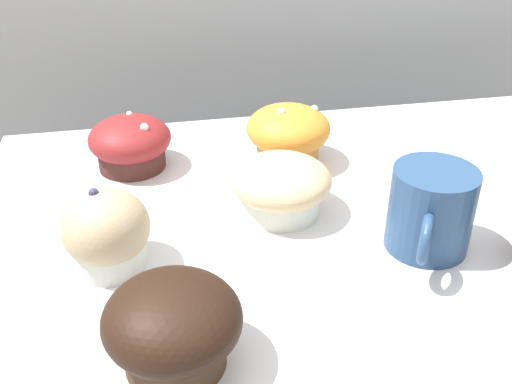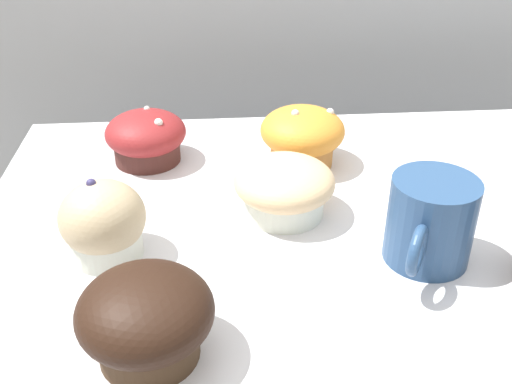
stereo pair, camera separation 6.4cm
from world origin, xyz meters
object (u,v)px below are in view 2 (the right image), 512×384
Objects in this scene: muffin_front_center at (302,136)px; muffin_front_left at (103,223)px; coffee_cup at (430,220)px; muffin_back_right at (146,318)px; muffin_back_center at (284,187)px; muffin_back_left at (146,137)px.

muffin_front_left is at bearing -140.76° from muffin_front_center.
muffin_front_left is 0.73× the size of coffee_cup.
muffin_back_right is 0.92× the size of coffee_cup.
muffin_front_center is at bearing 72.61° from muffin_back_center.
muffin_front_left is at bearing 110.68° from muffin_back_right.
muffin_front_center is 1.04× the size of muffin_back_left.
muffin_back_right is at bearing -85.36° from muffin_back_left.
muffin_back_center is (-0.04, -0.12, -0.01)m from muffin_front_center.
muffin_back_left is 0.94× the size of muffin_back_right.
muffin_back_center is at bearing -107.39° from muffin_front_center.
muffin_back_right is 0.25m from muffin_back_center.
muffin_front_center is 1.24× the size of muffin_front_left.
muffin_front_center is 0.24m from coffee_cup.
muffin_back_right reaches higher than muffin_back_center.
muffin_front_left is (-0.23, -0.19, -0.00)m from muffin_front_center.
muffin_back_right is at bearing -123.15° from muffin_back_center.
muffin_back_left is at bearing 173.48° from muffin_front_center.
muffin_back_left is 0.21m from muffin_front_left.
muffin_back_right is 0.15m from muffin_front_left.
coffee_cup is (0.13, -0.10, 0.01)m from muffin_back_center.
muffin_front_center is at bearing -6.52° from muffin_back_left.
muffin_front_center reaches higher than muffin_back_right.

